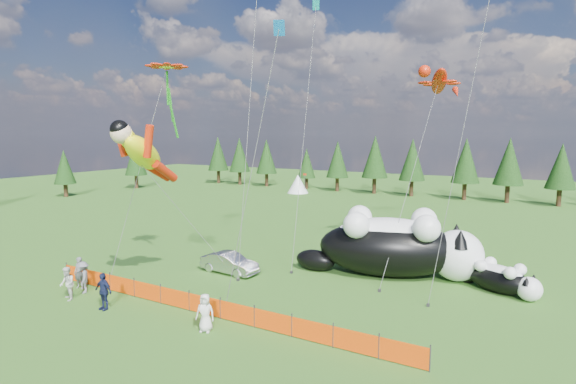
% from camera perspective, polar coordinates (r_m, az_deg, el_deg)
% --- Properties ---
extents(ground, '(160.00, 160.00, 0.00)m').
position_cam_1_polar(ground, '(25.85, -6.12, -13.00)').
color(ground, '#0E3D0B').
rests_on(ground, ground).
extents(safety_fence, '(22.06, 0.06, 1.10)m').
position_cam_1_polar(safety_fence, '(23.47, -10.55, -13.94)').
color(safety_fence, '#262626').
rests_on(safety_fence, ground).
extents(tree_line, '(90.00, 4.00, 8.00)m').
position_cam_1_polar(tree_line, '(66.33, 17.22, 2.78)').
color(tree_line, black).
rests_on(tree_line, ground).
extents(festival_tents, '(50.00, 3.20, 2.80)m').
position_cam_1_polar(festival_tents, '(60.15, 26.34, -0.60)').
color(festival_tents, white).
rests_on(festival_tents, ground).
extents(cat_large, '(11.57, 6.44, 4.26)m').
position_cam_1_polar(cat_large, '(29.33, 13.69, -6.55)').
color(cat_large, black).
rests_on(cat_large, ground).
extents(cat_small, '(4.70, 3.10, 1.79)m').
position_cam_1_polar(cat_small, '(28.60, 25.57, -9.88)').
color(cat_small, black).
rests_on(cat_small, ground).
extents(car, '(4.07, 1.61, 1.32)m').
position_cam_1_polar(car, '(29.72, -7.43, -8.93)').
color(car, '#B3B3B8').
rests_on(car, ground).
extents(spectator_a, '(0.77, 0.59, 1.87)m').
position_cam_1_polar(spectator_a, '(29.26, -24.96, -9.29)').
color(spectator_a, slate).
rests_on(spectator_a, ground).
extents(spectator_b, '(1.04, 0.87, 1.84)m').
position_cam_1_polar(spectator_b, '(27.57, -26.26, -10.41)').
color(spectator_b, silver).
rests_on(spectator_b, ground).
extents(spectator_c, '(1.14, 0.60, 1.94)m').
position_cam_1_polar(spectator_c, '(25.42, -22.41, -11.58)').
color(spectator_c, '#161D3E').
rests_on(spectator_c, ground).
extents(spectator_d, '(1.29, 1.23, 1.82)m').
position_cam_1_polar(spectator_d, '(28.39, -24.56, -9.82)').
color(spectator_d, slate).
rests_on(spectator_d, ground).
extents(spectator_e, '(1.00, 0.81, 1.77)m').
position_cam_1_polar(spectator_e, '(21.54, -10.48, -14.84)').
color(spectator_e, silver).
rests_on(spectator_e, ground).
extents(superhero_kite, '(5.46, 8.01, 10.75)m').
position_cam_1_polar(superhero_kite, '(25.91, -17.91, 4.69)').
color(superhero_kite, '#FFFB0D').
rests_on(superhero_kite, ground).
extents(gecko_kite, '(4.25, 13.31, 16.17)m').
position_cam_1_polar(gecko_kite, '(35.11, 18.65, 13.13)').
color(gecko_kite, red).
rests_on(gecko_kite, ground).
extents(flower_kite, '(3.51, 5.21, 13.45)m').
position_cam_1_polar(flower_kite, '(28.83, -15.16, 14.82)').
color(flower_kite, red).
rests_on(flower_kite, ground).
extents(diamond_kite_a, '(2.13, 5.21, 19.56)m').
position_cam_1_polar(diamond_kite_a, '(32.50, -4.07, 22.29)').
color(diamond_kite_a, '#0C64B5').
rests_on(diamond_kite_a, ground).
extents(diamond_kite_c, '(3.65, 0.58, 14.34)m').
position_cam_1_polar(diamond_kite_c, '(21.02, -1.61, 17.90)').
color(diamond_kite_c, '#0C64B5').
rests_on(diamond_kite_c, ground).
extents(diamond_kite_d, '(2.95, 8.47, 20.56)m').
position_cam_1_polar(diamond_kite_d, '(36.92, 3.39, 20.90)').
color(diamond_kite_d, '#0D9C99').
rests_on(diamond_kite_d, ground).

